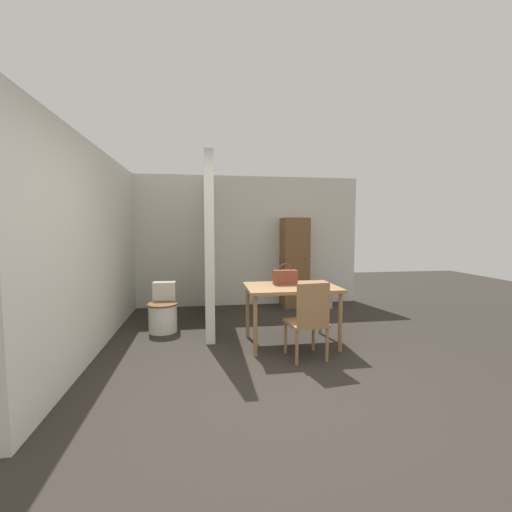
% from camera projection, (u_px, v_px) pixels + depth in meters
% --- Properties ---
extents(ground_plane, '(16.00, 16.00, 0.00)m').
position_uv_depth(ground_plane, '(279.00, 398.00, 3.03)').
color(ground_plane, '#2D2823').
extents(wall_back, '(4.83, 0.12, 2.50)m').
position_uv_depth(wall_back, '(237.00, 241.00, 6.67)').
color(wall_back, silver).
rests_on(wall_back, ground_plane).
extents(wall_left, '(0.12, 4.74, 2.50)m').
position_uv_depth(wall_left, '(101.00, 248.00, 4.47)').
color(wall_left, silver).
rests_on(wall_left, ground_plane).
extents(partition_wall, '(0.12, 2.23, 2.50)m').
position_uv_depth(partition_wall, '(208.00, 244.00, 5.43)').
color(partition_wall, silver).
rests_on(partition_wall, ground_plane).
extents(dining_table, '(1.17, 0.82, 0.76)m').
position_uv_depth(dining_table, '(291.00, 292.00, 4.41)').
color(dining_table, '#997047').
rests_on(dining_table, ground_plane).
extents(wooden_chair, '(0.47, 0.47, 0.91)m').
position_uv_depth(wooden_chair, '(309.00, 319.00, 3.89)').
color(wooden_chair, '#997047').
rests_on(wooden_chair, ground_plane).
extents(toilet, '(0.43, 0.58, 0.69)m').
position_uv_depth(toilet, '(163.00, 312.00, 5.01)').
color(toilet, silver).
rests_on(toilet, ground_plane).
extents(handbag, '(0.31, 0.13, 0.28)m').
position_uv_depth(handbag, '(285.00, 277.00, 4.49)').
color(handbag, brown).
rests_on(handbag, dining_table).
extents(wooden_cabinet, '(0.48, 0.50, 1.70)m').
position_uv_depth(wooden_cabinet, '(294.00, 262.00, 6.56)').
color(wooden_cabinet, brown).
rests_on(wooden_cabinet, ground_plane).
extents(space_heater, '(0.33, 0.16, 0.48)m').
position_uv_depth(space_heater, '(323.00, 295.00, 6.45)').
color(space_heater, '#9E9EA3').
rests_on(space_heater, ground_plane).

